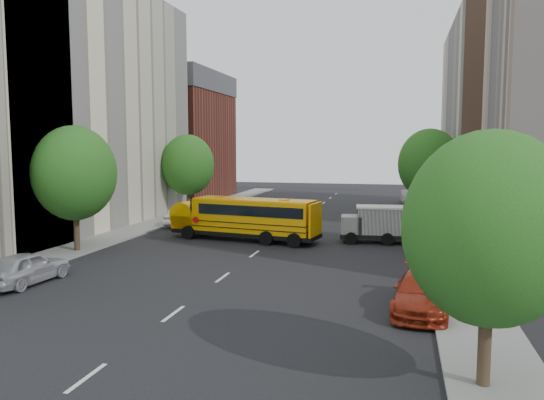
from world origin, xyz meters
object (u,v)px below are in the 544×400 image
at_px(school_bus, 244,216).
at_px(parked_car_5, 409,197).
at_px(street_tree_1, 74,173).
at_px(parked_car_4, 411,213).
at_px(parked_car_1, 184,217).
at_px(street_tree_5, 424,164).
at_px(parked_car_3, 422,293).
at_px(street_tree_4, 429,164).
at_px(safari_truck, 385,223).
at_px(street_tree_3, 489,229).
at_px(parked_car_0, 26,268).
at_px(street_tree_2, 188,165).

distance_m(school_bus, parked_car_5, 29.78).
height_order(street_tree_1, parked_car_4, street_tree_1).
xyz_separation_m(school_bus, parked_car_1, (-6.74, 5.21, -0.95)).
relative_size(street_tree_5, parked_car_3, 1.42).
distance_m(street_tree_5, school_bus, 27.02).
relative_size(street_tree_4, safari_truck, 1.33).
bearing_deg(street_tree_3, school_bus, 122.45).
bearing_deg(street_tree_4, parked_car_0, -127.91).
height_order(street_tree_1, parked_car_1, street_tree_1).
bearing_deg(parked_car_3, street_tree_3, -73.36).
height_order(safari_truck, parked_car_5, safari_truck).
bearing_deg(street_tree_5, school_bus, -119.10).
relative_size(street_tree_4, parked_car_1, 1.80).
relative_size(street_tree_1, street_tree_4, 0.98).
xyz_separation_m(street_tree_4, parked_car_4, (-1.40, 1.18, -4.37)).
xyz_separation_m(parked_car_3, parked_car_5, (0.00, 41.20, -0.02)).
bearing_deg(parked_car_3, street_tree_1, 165.42).
height_order(street_tree_1, street_tree_3, street_tree_1).
bearing_deg(street_tree_1, street_tree_5, 53.75).
height_order(parked_car_3, parked_car_4, parked_car_3).
bearing_deg(parked_car_1, street_tree_2, -69.14).
bearing_deg(parked_car_4, parked_car_0, -121.09).
bearing_deg(street_tree_3, parked_car_3, 101.77).
relative_size(street_tree_5, parked_car_5, 1.66).
xyz_separation_m(street_tree_2, safari_truck, (18.67, -10.18, -3.49)).
distance_m(parked_car_0, parked_car_3, 18.40).
distance_m(street_tree_3, safari_truck, 22.29).
bearing_deg(street_tree_4, parked_car_1, -162.48).
distance_m(street_tree_4, parked_car_5, 16.56).
distance_m(parked_car_0, parked_car_1, 19.18).
bearing_deg(safari_truck, parked_car_3, -88.03).
bearing_deg(street_tree_5, safari_truck, -98.53).
xyz_separation_m(street_tree_2, street_tree_3, (22.00, -32.00, -0.37)).
relative_size(parked_car_1, parked_car_3, 0.85).
bearing_deg(parked_car_5, school_bus, -116.72).
xyz_separation_m(street_tree_3, parked_car_3, (-1.40, 6.72, -3.69)).
bearing_deg(parked_car_4, parked_car_3, -86.42).
height_order(street_tree_1, parked_car_0, street_tree_1).
height_order(parked_car_1, parked_car_4, parked_car_1).
bearing_deg(school_bus, parked_car_1, 152.00).
distance_m(safari_truck, parked_car_4, 11.54).
bearing_deg(parked_car_3, safari_truck, 102.16).
relative_size(street_tree_4, parked_car_0, 1.72).
bearing_deg(school_bus, street_tree_5, 70.58).
distance_m(street_tree_2, street_tree_3, 38.83).
height_order(school_bus, parked_car_1, school_bus).
bearing_deg(parked_car_0, street_tree_2, -81.48).
distance_m(street_tree_3, parked_car_1, 32.69).
bearing_deg(street_tree_4, street_tree_2, 180.00).
bearing_deg(parked_car_1, parked_car_0, 91.48).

